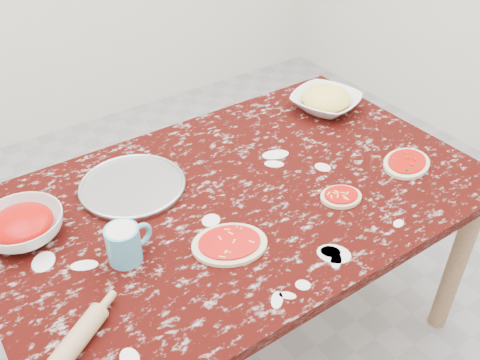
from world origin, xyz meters
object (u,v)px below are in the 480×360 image
worktable (240,211)px  rolling_pin (68,351)px  pizza_tray (133,187)px  cheese_bowl (326,102)px  sauce_bowl (23,227)px  flour_mug (125,243)px

worktable → rolling_pin: rolling_pin is taller
pizza_tray → cheese_bowl: 0.88m
sauce_bowl → worktable: bearing=-16.4°
flour_mug → rolling_pin: 0.33m
cheese_bowl → rolling_pin: 1.39m
sauce_bowl → cheese_bowl: 1.24m
pizza_tray → cheese_bowl: cheese_bowl is taller
worktable → flour_mug: (-0.43, -0.07, 0.14)m
rolling_pin → worktable: bearing=22.9°
worktable → rolling_pin: size_ratio=6.25×
sauce_bowl → rolling_pin: 0.48m
pizza_tray → worktable: bearing=-38.1°
rolling_pin → flour_mug: bearing=41.7°
pizza_tray → cheese_bowl: bearing=2.3°
pizza_tray → rolling_pin: 0.64m
cheese_bowl → rolling_pin: (-1.28, -0.54, -0.01)m
pizza_tray → flour_mug: 0.33m
cheese_bowl → flour_mug: flour_mug is taller
pizza_tray → cheese_bowl: size_ratio=1.29×
flour_mug → rolling_pin: (-0.25, -0.22, -0.03)m
sauce_bowl → flour_mug: size_ratio=1.68×
pizza_tray → sauce_bowl: (-0.36, -0.03, 0.03)m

